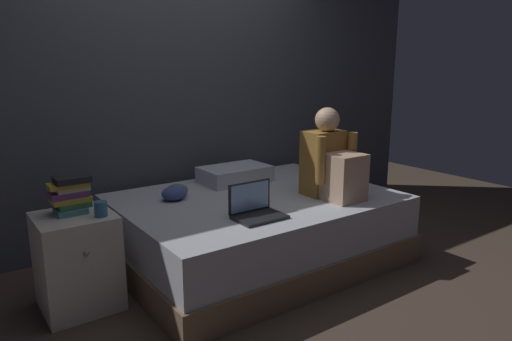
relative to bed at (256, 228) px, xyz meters
name	(u,v)px	position (x,y,z in m)	size (l,w,h in m)	color
ground_plane	(258,280)	(-0.20, -0.30, -0.25)	(8.00, 8.00, 0.00)	#47382D
wall_back	(175,79)	(-0.20, 0.90, 1.10)	(5.60, 0.10, 2.70)	#424751
bed	(256,228)	(0.00, 0.00, 0.00)	(2.00, 1.50, 0.51)	#7A6047
nightstand	(77,261)	(-1.30, 0.05, 0.05)	(0.44, 0.46, 0.59)	beige
person_sitting	(332,163)	(0.45, -0.33, 0.51)	(0.39, 0.44, 0.66)	olive
laptop	(256,209)	(-0.29, -0.40, 0.31)	(0.32, 0.23, 0.22)	black
pillow	(235,174)	(0.10, 0.45, 0.32)	(0.56, 0.36, 0.13)	silver
book_stack	(71,194)	(-1.29, 0.10, 0.46)	(0.24, 0.18, 0.23)	teal
mug	(101,209)	(-1.17, -0.06, 0.39)	(0.08, 0.08, 0.09)	teal
clothes_pile	(175,192)	(-0.53, 0.28, 0.31)	(0.24, 0.23, 0.10)	#4C6B56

